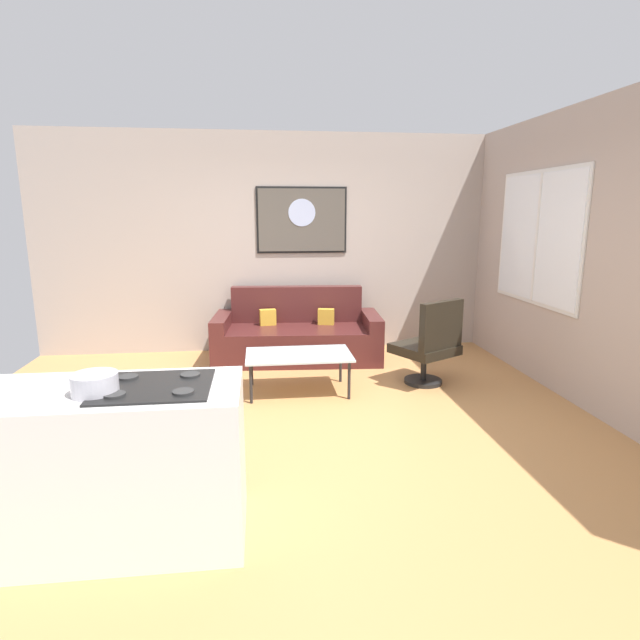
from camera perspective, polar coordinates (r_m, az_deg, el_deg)
ground at (r=4.65m, az=-1.70°, el=-11.12°), size 6.40×6.40×0.04m
back_wall at (r=6.71m, az=-3.68°, el=8.53°), size 6.40×0.05×2.80m
right_wall at (r=5.47m, az=26.60°, el=6.50°), size 0.05×6.40×2.80m
couch at (r=6.35m, az=-2.57°, el=-1.87°), size 2.09×1.02×0.87m
coffee_table at (r=5.15m, az=-2.46°, el=-4.11°), size 1.06×0.63×0.41m
armchair at (r=5.46m, az=12.28°, el=-2.68°), size 0.77×0.76×0.92m
kitchen_counter at (r=3.11m, az=-22.29°, el=-14.88°), size 1.42×0.67×0.91m
mixing_bowl at (r=2.87m, az=-23.97°, el=-6.63°), size 0.23×0.23×0.11m
wall_painting at (r=6.66m, az=-2.06°, el=11.16°), size 1.17×0.03×0.84m
window at (r=5.95m, az=23.24°, el=8.46°), size 0.03×1.63×1.42m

